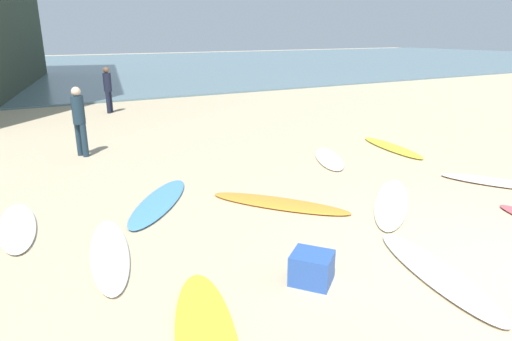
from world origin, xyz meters
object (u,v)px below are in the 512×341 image
(surfboard_2, at_px, (436,272))
(surfboard_3, at_px, (17,226))
(surfboard_10, at_px, (496,182))
(beachgoer_near, at_px, (108,88))
(surfboard_1, at_px, (329,158))
(surfboard_6, at_px, (279,203))
(beach_cooler, at_px, (312,268))
(beachgoer_mid, at_px, (79,118))
(surfboard_7, at_px, (109,253))
(surfboard_0, at_px, (206,340))
(surfboard_4, at_px, (159,202))
(surfboard_8, at_px, (392,147))
(surfboard_9, at_px, (391,202))

(surfboard_2, xyz_separation_m, surfboard_3, (-4.37, 3.96, -0.00))
(surfboard_10, xyz_separation_m, beachgoer_near, (-4.83, 11.73, 0.86))
(surfboard_1, xyz_separation_m, surfboard_6, (-2.48, -1.79, -0.00))
(surfboard_10, relative_size, beach_cooler, 4.33)
(surfboard_2, height_order, beachgoer_mid, beachgoer_mid)
(surfboard_2, relative_size, beach_cooler, 4.80)
(surfboard_7, bearing_deg, surfboard_10, 3.33)
(surfboard_0, bearing_deg, surfboard_2, -167.32)
(surfboard_3, height_order, surfboard_7, same)
(surfboard_3, relative_size, beachgoer_mid, 1.23)
(surfboard_3, bearing_deg, surfboard_1, 7.60)
(surfboard_1, height_order, beachgoer_near, beachgoer_near)
(surfboard_2, xyz_separation_m, surfboard_6, (-0.45, 2.85, -0.01))
(surfboard_4, relative_size, beachgoer_near, 1.42)
(surfboard_10, bearing_deg, surfboard_0, -18.96)
(surfboard_8, xyz_separation_m, beachgoer_near, (-5.09, 8.77, 0.86))
(surfboard_1, distance_m, surfboard_4, 4.32)
(surfboard_1, xyz_separation_m, beachgoer_near, (-3.08, 8.79, 0.87))
(surfboard_4, bearing_deg, surfboard_1, 46.43)
(surfboard_2, height_order, surfboard_3, surfboard_2)
(surfboard_6, bearing_deg, surfboard_3, -54.53)
(surfboard_2, bearing_deg, surfboard_4, 133.09)
(surfboard_1, xyz_separation_m, surfboard_10, (1.75, -2.94, 0.01))
(surfboard_0, height_order, beachgoer_near, beachgoer_near)
(surfboard_2, xyz_separation_m, beach_cooler, (-1.40, 0.62, 0.15))
(surfboard_1, height_order, beachgoer_mid, beachgoer_mid)
(surfboard_7, bearing_deg, beachgoer_mid, 93.99)
(surfboard_6, relative_size, surfboard_10, 1.22)
(surfboard_1, bearing_deg, surfboard_10, 148.82)
(surfboard_1, distance_m, beachgoer_near, 9.35)
(surfboard_6, distance_m, surfboard_8, 4.84)
(surfboard_0, xyz_separation_m, surfboard_4, (0.68, 3.66, 0.00))
(surfboard_9, bearing_deg, surfboard_7, -137.69)
(surfboard_8, bearing_deg, surfboard_6, -148.11)
(surfboard_4, bearing_deg, surfboard_10, 16.40)
(surfboard_4, height_order, beachgoer_mid, beachgoer_mid)
(surfboard_0, relative_size, surfboard_8, 1.04)
(surfboard_3, distance_m, surfboard_7, 1.83)
(surfboard_0, xyz_separation_m, surfboard_2, (2.90, -0.23, 0.00))
(surfboard_1, relative_size, beach_cooler, 4.18)
(surfboard_6, distance_m, surfboard_7, 2.92)
(surfboard_0, height_order, beach_cooler, beach_cooler)
(surfboard_2, height_order, surfboard_10, surfboard_10)
(surfboard_4, relative_size, beach_cooler, 5.00)
(surfboard_10, distance_m, beach_cooler, 5.30)
(surfboard_6, distance_m, beach_cooler, 2.43)
(beachgoer_near, bearing_deg, surfboard_2, -142.16)
(surfboard_8, relative_size, beachgoer_mid, 1.41)
(surfboard_6, relative_size, beachgoer_near, 1.50)
(surfboard_1, distance_m, beachgoer_mid, 5.85)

